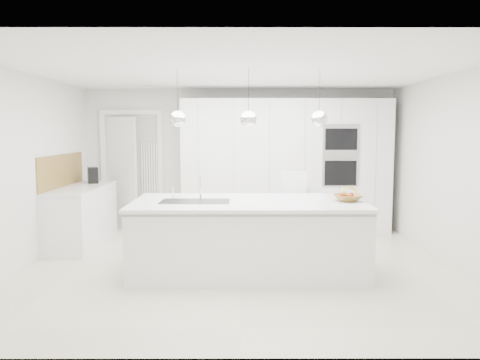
{
  "coord_description": "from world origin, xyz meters",
  "views": [
    {
      "loc": [
        -0.01,
        -5.96,
        1.76
      ],
      "look_at": [
        0.0,
        0.3,
        1.1
      ],
      "focal_mm": 35.0,
      "sensor_mm": 36.0,
      "label": 1
    }
  ],
  "objects_px": {
    "island_base": "(248,239)",
    "bar_stool_left": "(295,214)",
    "fruit_bowl": "(348,198)",
    "bar_stool_right": "(309,220)",
    "espresso_machine": "(93,175)"
  },
  "relations": [
    {
      "from": "island_base",
      "to": "bar_stool_left",
      "type": "bearing_deg",
      "value": 52.61
    },
    {
      "from": "fruit_bowl",
      "to": "bar_stool_right",
      "type": "height_order",
      "value": "fruit_bowl"
    },
    {
      "from": "island_base",
      "to": "espresso_machine",
      "type": "xyz_separation_m",
      "value": [
        -2.53,
        2.03,
        0.6
      ]
    },
    {
      "from": "island_base",
      "to": "bar_stool_left",
      "type": "distance_m",
      "value": 1.13
    },
    {
      "from": "fruit_bowl",
      "to": "espresso_machine",
      "type": "relative_size",
      "value": 1.28
    },
    {
      "from": "espresso_machine",
      "to": "bar_stool_right",
      "type": "distance_m",
      "value": 3.63
    },
    {
      "from": "island_base",
      "to": "bar_stool_left",
      "type": "height_order",
      "value": "bar_stool_left"
    },
    {
      "from": "espresso_machine",
      "to": "bar_stool_left",
      "type": "height_order",
      "value": "bar_stool_left"
    },
    {
      "from": "fruit_bowl",
      "to": "bar_stool_right",
      "type": "bearing_deg",
      "value": 108.93
    },
    {
      "from": "fruit_bowl",
      "to": "island_base",
      "type": "bearing_deg",
      "value": -179.43
    },
    {
      "from": "bar_stool_right",
      "to": "espresso_machine",
      "type": "bearing_deg",
      "value": 168.17
    },
    {
      "from": "fruit_bowl",
      "to": "bar_stool_left",
      "type": "xyz_separation_m",
      "value": [
        -0.54,
        0.88,
        -0.36
      ]
    },
    {
      "from": "fruit_bowl",
      "to": "bar_stool_right",
      "type": "relative_size",
      "value": 0.35
    },
    {
      "from": "espresso_machine",
      "to": "bar_stool_right",
      "type": "xyz_separation_m",
      "value": [
        3.43,
        -1.07,
        -0.55
      ]
    },
    {
      "from": "espresso_machine",
      "to": "island_base",
      "type": "bearing_deg",
      "value": -59.52
    }
  ]
}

